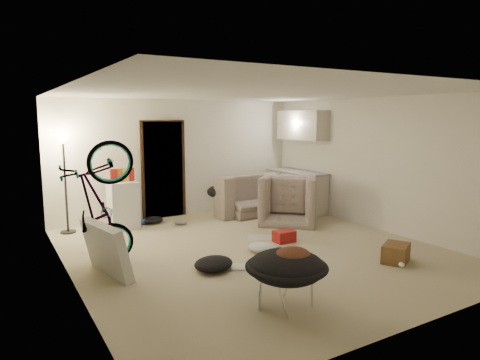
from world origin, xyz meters
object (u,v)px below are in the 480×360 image
mini_fridge (123,204)px  drink_case_a (396,253)px  armchair (290,204)px  juicer (271,275)px  bicycle (100,234)px  sofa (256,197)px  floor_lamp (64,163)px  tv_box (106,249)px  drink_case_b (284,236)px  saucer_chair (286,274)px  kitchen_counter (297,192)px

mini_fridge → drink_case_a: bearing=-54.1°
armchair → juicer: bearing=91.1°
armchair → bicycle: (-4.01, -0.85, 0.12)m
sofa → floor_lamp: bearing=-6.0°
mini_fridge → juicer: bearing=-76.5°
sofa → bicycle: (-3.92, -2.00, 0.15)m
mini_fridge → tv_box: size_ratio=0.82×
drink_case_b → bicycle: bearing=175.5°
saucer_chair → juicer: saucer_chair is taller
bicycle → juicer: bearing=-127.3°
saucer_chair → drink_case_a: size_ratio=1.98×
tv_box → drink_case_b: bearing=-10.9°
sofa → drink_case_b: sofa is taller
bicycle → drink_case_a: (3.81, -1.99, -0.35)m
kitchen_counter → armchair: 1.01m
kitchen_counter → saucer_chair: 5.12m
armchair → drink_case_b: armchair is taller
bicycle → drink_case_b: 3.04m
sofa → drink_case_b: size_ratio=6.61×
saucer_chair → tv_box: size_ratio=0.85×
kitchen_counter → mini_fridge: (-3.82, 0.55, 0.01)m
mini_fridge → sofa: bearing=-1.3°
saucer_chair → drink_case_b: saucer_chair is taller
drink_case_b → juicer: 1.82m
armchair → tv_box: 4.18m
sofa → tv_box: 4.57m
kitchen_counter → drink_case_b: (-1.73, -1.88, -0.34)m
kitchen_counter → bicycle: size_ratio=0.81×
floor_lamp → mini_fridge: floor_lamp is taller
bicycle → juicer: size_ratio=8.53×
juicer → sofa: bearing=59.9°
kitchen_counter → saucer_chair: bearing=-129.3°
drink_case_a → juicer: bearing=143.2°
armchair → drink_case_b: size_ratio=3.22×
armchair → saucer_chair: bearing=94.7°
saucer_chair → tv_box: bearing=125.7°
kitchen_counter → tv_box: size_ratio=1.38×
sofa → drink_case_a: bearing=85.3°
sofa → tv_box: bearing=27.7°
floor_lamp → tv_box: size_ratio=1.66×
armchair → drink_case_b: (-1.01, -1.18, -0.26)m
kitchen_counter → drink_case_b: size_ratio=4.37×
kitchen_counter → tv_box: (-4.73, -1.89, -0.08)m
drink_case_b → juicer: (-1.22, -1.36, -0.01)m
floor_lamp → bicycle: size_ratio=0.98×
armchair → bicycle: bearing=54.4°
armchair → mini_fridge: (-3.10, 1.25, 0.09)m
tv_box → drink_case_b: tv_box is taller
saucer_chair → floor_lamp: bearing=109.0°
mini_fridge → drink_case_a: 5.03m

